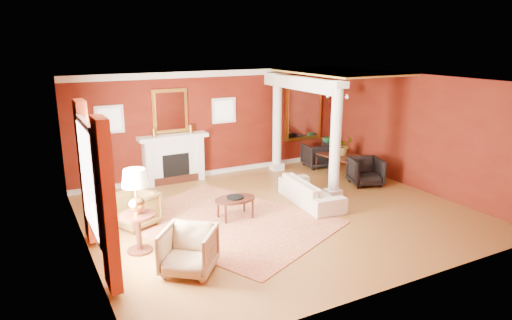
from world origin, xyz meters
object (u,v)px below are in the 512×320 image
sofa (311,187)px  dining_table (343,159)px  coffee_table (235,200)px  side_table (136,197)px  armchair_leopard (135,208)px  armchair_stripe (188,248)px

sofa → dining_table: bearing=-48.1°
coffee_table → side_table: 2.38m
sofa → coffee_table: bearing=96.3°
armchair_leopard → armchair_stripe: bearing=-16.8°
side_table → dining_table: bearing=19.1°
sofa → side_table: size_ratio=1.27×
armchair_stripe → side_table: (-0.53, 1.14, 0.63)m
dining_table → armchair_leopard: bearing=92.8°
coffee_table → side_table: (-2.21, -0.61, 0.64)m
sofa → dining_table: size_ratio=1.29×
coffee_table → armchair_stripe: bearing=-133.9°
coffee_table → dining_table: bearing=21.0°
side_table → sofa: bearing=8.4°
coffee_table → dining_table: (4.15, 1.59, 0.01)m
sofa → side_table: bearing=104.4°
coffee_table → armchair_leopard: bearing=163.8°
sofa → coffee_table: sofa is taller
dining_table → armchair_stripe: bearing=113.2°
sofa → armchair_leopard: 3.99m
coffee_table → side_table: bearing=-164.6°
coffee_table → dining_table: dining_table is taller
armchair_stripe → side_table: size_ratio=0.54×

